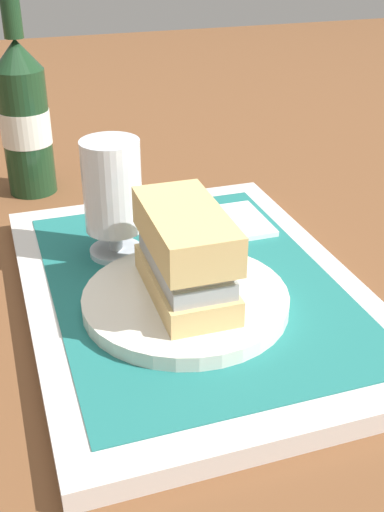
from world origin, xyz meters
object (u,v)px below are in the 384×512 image
(plate, at_px, (186,300))
(beer_glass, at_px, (113,195))
(sandwich, at_px, (184,251))
(beer_bottle, at_px, (25,117))

(plate, xyz_separation_m, beer_glass, (0.12, 0.04, 0.06))
(plate, xyz_separation_m, sandwich, (0.00, -0.00, 0.05))
(plate, height_order, beer_bottle, beer_bottle)
(beer_bottle, bearing_deg, sandwich, -164.77)
(plate, bearing_deg, sandwich, -0.81)
(beer_glass, bearing_deg, plate, -162.32)
(sandwich, xyz_separation_m, beer_bottle, (0.37, 0.10, 0.03))
(sandwich, relative_size, beer_bottle, 0.50)
(plate, distance_m, beer_glass, 0.14)
(sandwich, bearing_deg, beer_glass, 18.99)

